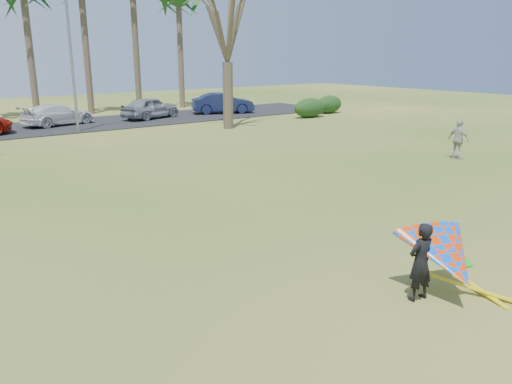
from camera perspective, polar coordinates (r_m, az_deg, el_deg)
ground at (r=11.57m, az=6.05°, el=-7.38°), size 100.00×100.00×0.00m
parking_strip at (r=33.82m, az=-24.46°, el=6.58°), size 46.00×7.00×0.06m
bare_tree_right at (r=31.09m, az=-3.35°, el=19.34°), size 6.27×6.27×9.21m
streetlight at (r=31.19m, az=-20.11°, el=14.58°), size 2.28×0.18×8.00m
hedge_near at (r=36.86m, az=6.16°, el=9.54°), size 2.80×1.27×1.40m
hedge_far at (r=39.71m, az=8.34°, el=9.88°), size 2.48×1.17×1.38m
car_3 at (r=34.69m, az=-21.69°, el=8.23°), size 4.95×3.02×1.34m
car_4 at (r=36.44m, az=-12.00°, el=9.41°), size 4.77×3.18×1.51m
car_5 at (r=38.96m, az=-3.81°, el=10.11°), size 4.95×3.28×1.54m
pedestrian_b at (r=23.64m, az=22.13°, el=5.57°), size 0.52×1.05×1.73m
kite_flyer at (r=10.01m, az=20.78°, el=-6.90°), size 2.13×2.39×2.02m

